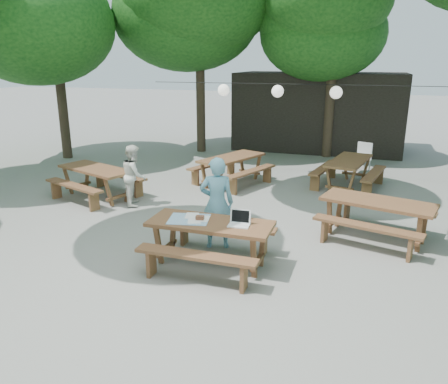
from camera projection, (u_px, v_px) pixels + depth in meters
name	position (u px, v px, depth m)	size (l,w,h in m)	color
ground	(213.00, 258.00, 7.43)	(80.00, 80.00, 0.00)	slate
pavilion	(319.00, 111.00, 16.42)	(6.00, 3.00, 2.80)	black
main_picnic_table	(211.00, 243.00, 7.11)	(2.00, 1.58, 0.75)	#542D1D
picnic_table_nw	(97.00, 182.00, 10.61)	(2.32, 2.13, 0.75)	#542D1D
picnic_table_ne	(376.00, 219.00, 8.17)	(2.24, 2.01, 0.75)	#542D1D
picnic_table_far_w	(232.00, 170.00, 11.82)	(2.18, 2.36, 0.75)	#542D1D
picnic_table_far_e	(348.00, 173.00, 11.49)	(1.91, 2.17, 0.75)	#542D1D
woman	(217.00, 203.00, 7.68)	(0.60, 0.40, 1.65)	#6CADC6
second_person	(134.00, 175.00, 10.04)	(0.68, 0.53, 1.40)	white
plastic_chair	(361.00, 165.00, 12.97)	(0.56, 0.56, 0.90)	silver
laptop	(240.00, 221.00, 6.86)	(0.35, 0.28, 0.24)	white
tabletop_clutter	(192.00, 219.00, 7.11)	(0.75, 0.67, 0.08)	teal
paper_lanterns	(278.00, 91.00, 12.24)	(9.00, 0.34, 0.38)	black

